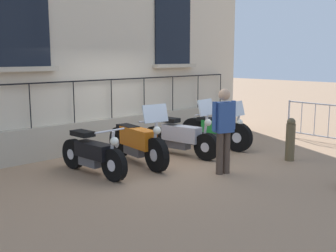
{
  "coord_description": "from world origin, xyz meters",
  "views": [
    {
      "loc": [
        6.53,
        -6.15,
        2.29
      ],
      "look_at": [
        0.13,
        0.0,
        0.8
      ],
      "focal_mm": 44.45,
      "sensor_mm": 36.0,
      "label": 1
    }
  ],
  "objects": [
    {
      "name": "ground_plane",
      "position": [
        0.0,
        0.0,
        0.0
      ],
      "size": [
        60.0,
        60.0,
        0.0
      ],
      "primitive_type": "plane",
      "color": "#9E7A5B"
    },
    {
      "name": "motorcycle_silver",
      "position": [
        -0.1,
        0.63,
        0.43
      ],
      "size": [
        2.13,
        0.64,
        1.36
      ],
      "color": "black",
      "rests_on": "ground_plane"
    },
    {
      "name": "motorcycle_green",
      "position": [
        -0.05,
        1.85,
        0.42
      ],
      "size": [
        2.03,
        0.62,
        1.23
      ],
      "color": "black",
      "rests_on": "ground_plane"
    },
    {
      "name": "pedestrian_standing",
      "position": [
        1.55,
        0.14,
        0.95
      ],
      "size": [
        0.32,
        0.51,
        1.68
      ],
      "color": "#47382D",
      "rests_on": "ground_plane"
    },
    {
      "name": "motorcycle_black",
      "position": [
        -0.17,
        -1.74,
        0.4
      ],
      "size": [
        1.93,
        0.68,
        0.96
      ],
      "color": "black",
      "rests_on": "ground_plane"
    },
    {
      "name": "crowd_barrier",
      "position": [
        1.43,
        4.51,
        0.56
      ],
      "size": [
        2.08,
        0.15,
        1.05
      ],
      "color": "#B7B7BF",
      "rests_on": "ground_plane"
    },
    {
      "name": "bollard",
      "position": [
        1.92,
        2.04,
        0.48
      ],
      "size": [
        0.2,
        0.2,
        0.96
      ],
      "color": "brown",
      "rests_on": "ground_plane"
    },
    {
      "name": "motorcycle_orange",
      "position": [
        -0.2,
        -0.6,
        0.47
      ],
      "size": [
        2.22,
        0.75,
        1.36
      ],
      "color": "black",
      "rests_on": "ground_plane"
    }
  ]
}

